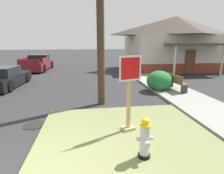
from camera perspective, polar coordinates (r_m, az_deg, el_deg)
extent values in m
cube|color=olive|center=(5.41, 4.26, -14.90)|extent=(4.94, 4.49, 0.08)
cube|color=gray|center=(10.17, 19.81, -1.83)|extent=(2.20, 15.96, 0.12)
cylinder|color=black|center=(4.50, 9.97, -20.34)|extent=(0.28, 0.27, 0.08)
cylinder|color=#BCBCC1|center=(4.30, 10.19, -16.02)|extent=(0.22, 0.22, 0.70)
cylinder|color=yellow|center=(4.13, 10.41, -11.62)|extent=(0.25, 0.25, 0.03)
sphere|color=yellow|center=(4.10, 10.45, -10.67)|extent=(0.19, 0.19, 0.19)
cube|color=yellow|center=(4.07, 10.49, -9.77)|extent=(0.04, 0.04, 0.04)
cylinder|color=#BCBCC1|center=(4.24, 8.21, -15.84)|extent=(0.08, 0.09, 0.09)
cylinder|color=#BCBCC1|center=(4.32, 12.17, -15.37)|extent=(0.08, 0.09, 0.09)
cylinder|color=#BCBCC1|center=(4.17, 10.90, -17.25)|extent=(0.12, 0.09, 0.12)
cube|color=tan|center=(5.27, 5.27, -2.57)|extent=(0.11, 0.11, 2.15)
cube|color=tan|center=(5.65, 5.04, -12.71)|extent=(0.43, 0.38, 0.08)
cube|color=white|center=(5.07, 5.77, 5.81)|extent=(0.67, 0.24, 0.70)
cube|color=red|center=(5.06, 5.86, 5.79)|extent=(0.57, 0.20, 0.60)
cylinder|color=black|center=(6.59, -23.10, -10.90)|extent=(0.70, 0.70, 0.02)
cube|color=black|center=(12.93, -30.45, 1.84)|extent=(1.95, 4.26, 0.64)
cube|color=black|center=(12.66, -31.14, 4.13)|extent=(1.59, 2.00, 0.56)
cylinder|color=black|center=(14.44, -31.20, 2.39)|extent=(0.25, 0.63, 0.62)
cylinder|color=black|center=(13.81, -25.13, 2.64)|extent=(0.25, 0.63, 0.62)
cylinder|color=black|center=(11.46, -29.39, 0.17)|extent=(0.25, 0.63, 0.62)
sphere|color=white|center=(14.96, -29.05, 3.59)|extent=(0.14, 0.14, 0.14)
sphere|color=white|center=(14.57, -25.32, 3.77)|extent=(0.14, 0.14, 0.14)
cube|color=maroon|center=(19.71, -22.20, 6.38)|extent=(2.24, 5.37, 0.68)
cube|color=black|center=(20.37, -21.80, 8.43)|extent=(1.85, 1.44, 0.68)
cube|color=maroon|center=(19.08, -25.93, 7.52)|extent=(0.18, 2.23, 0.44)
cube|color=maroon|center=(18.52, -20.20, 7.90)|extent=(0.18, 2.23, 0.44)
cube|color=maroon|center=(17.19, -24.68, 7.12)|extent=(1.85, 0.17, 0.44)
cylinder|color=black|center=(21.52, -23.52, 6.46)|extent=(0.29, 0.77, 0.76)
cylinder|color=black|center=(21.03, -18.47, 6.74)|extent=(0.29, 0.77, 0.76)
cylinder|color=black|center=(18.52, -26.35, 5.21)|extent=(0.29, 0.77, 0.76)
cylinder|color=black|center=(17.95, -20.55, 5.53)|extent=(0.29, 0.77, 0.76)
cube|color=brown|center=(10.52, 19.73, 1.47)|extent=(0.49, 1.56, 0.06)
cube|color=brown|center=(10.38, 18.98, 2.62)|extent=(0.14, 1.54, 0.38)
cube|color=#2D2D33|center=(10.00, 21.66, -0.67)|extent=(0.36, 0.08, 0.41)
cube|color=#2D2D33|center=(11.14, 17.81, 1.03)|extent=(0.36, 0.08, 0.41)
cube|color=brown|center=(20.01, 18.45, 6.63)|extent=(9.07, 6.24, 0.90)
cube|color=beige|center=(19.90, 18.81, 11.45)|extent=(8.89, 6.11, 2.47)
pyramid|color=#423833|center=(19.96, 19.30, 17.61)|extent=(9.52, 6.55, 1.82)
cube|color=#423833|center=(16.57, 24.97, 12.02)|extent=(4.99, 1.40, 0.16)
cylinder|color=beige|center=(15.13, 19.07, 7.69)|extent=(0.16, 0.16, 2.53)
cylinder|color=beige|center=(17.38, 31.22, 7.15)|extent=(0.16, 0.16, 2.53)
cube|color=brown|center=(17.22, 23.25, 7.24)|extent=(0.90, 0.06, 2.00)
ellipsoid|color=#257334|center=(10.45, 14.59, 1.83)|extent=(1.39, 1.39, 1.14)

